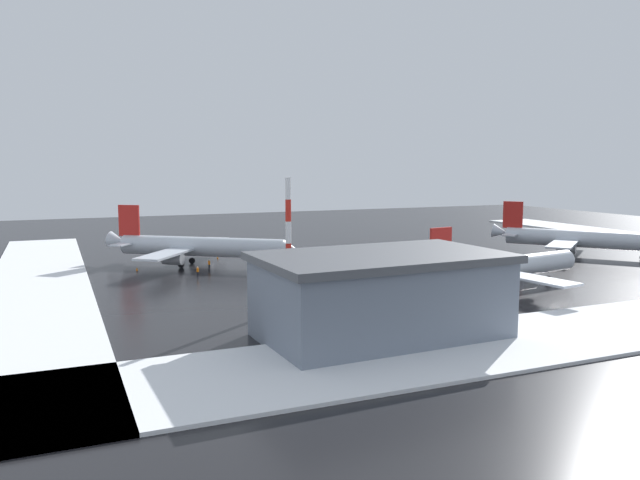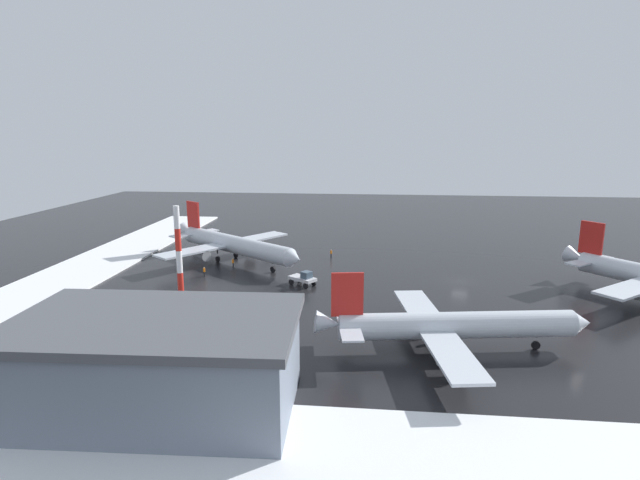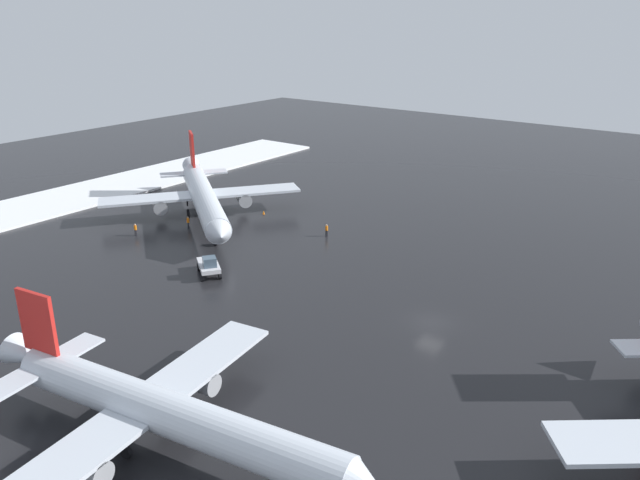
{
  "view_description": "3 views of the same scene",
  "coord_description": "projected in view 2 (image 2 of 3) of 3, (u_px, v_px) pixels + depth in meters",
  "views": [
    {
      "loc": [
        -64.49,
        -98.49,
        17.88
      ],
      "look_at": [
        -19.78,
        5.74,
        3.94
      ],
      "focal_mm": 35.0,
      "sensor_mm": 36.0,
      "label": 1
    },
    {
      "loc": [
        -15.44,
        -82.77,
        24.64
      ],
      "look_at": [
        -24.6,
        7.69,
        4.97
      ],
      "focal_mm": 28.0,
      "sensor_mm": 36.0,
      "label": 2
    },
    {
      "loc": [
        24.04,
        -50.5,
        28.97
      ],
      "look_at": [
        -16.29,
        3.44,
        4.04
      ],
      "focal_mm": 35.0,
      "sensor_mm": 36.0,
      "label": 3
    }
  ],
  "objects": [
    {
      "name": "airplane_far_rear",
      "position": [
        450.0,
        325.0,
        56.71
      ],
      "size": [
        32.02,
        26.71,
        9.52
      ],
      "rotation": [
        0.0,
        0.0,
        0.15
      ],
      "color": "silver",
      "rests_on": "ground_plane"
    },
    {
      "name": "airplane_parked_portside",
      "position": [
        233.0,
        244.0,
        96.34
      ],
      "size": [
        30.27,
        26.43,
        10.55
      ],
      "rotation": [
        0.0,
        0.0,
        5.65
      ],
      "color": "silver",
      "rests_on": "ground_plane"
    },
    {
      "name": "snow_bank_left",
      "position": [
        84.0,
        270.0,
        90.74
      ],
      "size": [
        14.0,
        116.0,
        0.34
      ],
      "primitive_type": "cube",
      "color": "white",
      "rests_on": "ground_plane"
    },
    {
      "name": "traffic_cone_near_nose",
      "position": [
        268.0,
        252.0,
        103.36
      ],
      "size": [
        0.36,
        0.36,
        0.55
      ],
      "primitive_type": "cone",
      "color": "orange",
      "rests_on": "ground_plane"
    },
    {
      "name": "cargo_hangar",
      "position": [
        158.0,
        364.0,
        44.49
      ],
      "size": [
        25.57,
        15.96,
        8.8
      ],
      "rotation": [
        0.0,
        0.0,
        0.04
      ],
      "color": "slate",
      "rests_on": "ground_plane"
    },
    {
      "name": "antenna_mast",
      "position": [
        180.0,
        273.0,
        59.97
      ],
      "size": [
        0.7,
        0.7,
        16.23
      ],
      "color": "red",
      "rests_on": "ground_plane"
    },
    {
      "name": "traffic_cone_mid_line",
      "position": [
        181.0,
        259.0,
        97.65
      ],
      "size": [
        0.36,
        0.36,
        0.55
      ],
      "primitive_type": "cone",
      "color": "orange",
      "rests_on": "ground_plane"
    },
    {
      "name": "pushback_tug",
      "position": [
        304.0,
        278.0,
        81.64
      ],
      "size": [
        5.02,
        4.46,
        2.5
      ],
      "rotation": [
        0.0,
        0.0,
        5.66
      ],
      "color": "silver",
      "rests_on": "ground_plane"
    },
    {
      "name": "ground_plane",
      "position": [
        460.0,
        281.0,
        84.17
      ],
      "size": [
        240.0,
        240.0,
        0.0
      ],
      "primitive_type": "plane",
      "color": "black"
    },
    {
      "name": "ground_crew_near_tug",
      "position": [
        331.0,
        253.0,
        99.75
      ],
      "size": [
        0.36,
        0.36,
        1.71
      ],
      "rotation": [
        0.0,
        0.0,
        5.96
      ],
      "color": "black",
      "rests_on": "ground_plane"
    },
    {
      "name": "ground_crew_by_nose_gear",
      "position": [
        204.0,
        271.0,
        86.83
      ],
      "size": [
        0.36,
        0.36,
        1.71
      ],
      "rotation": [
        0.0,
        0.0,
        0.34
      ],
      "color": "black",
      "rests_on": "ground_plane"
    },
    {
      "name": "ground_crew_beside_wing",
      "position": [
        233.0,
        262.0,
        92.77
      ],
      "size": [
        0.36,
        0.36,
        1.71
      ],
      "rotation": [
        0.0,
        0.0,
        3.71
      ],
      "color": "black",
      "rests_on": "ground_plane"
    }
  ]
}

